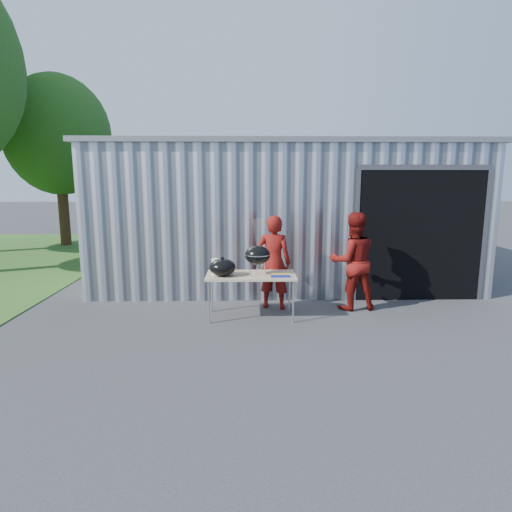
{
  "coord_description": "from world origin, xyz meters",
  "views": [
    {
      "loc": [
        -0.04,
        -6.35,
        2.32
      ],
      "look_at": [
        0.13,
        0.76,
        1.05
      ],
      "focal_mm": 30.0,
      "sensor_mm": 36.0,
      "label": 1
    }
  ],
  "objects_px": {
    "person_cook": "(274,262)",
    "person_bystander": "(353,261)",
    "folding_table": "(251,277)",
    "kettle_grill": "(257,250)"
  },
  "relations": [
    {
      "from": "kettle_grill",
      "to": "folding_table",
      "type": "bearing_deg",
      "value": 160.18
    },
    {
      "from": "person_cook",
      "to": "person_bystander",
      "type": "height_order",
      "value": "person_bystander"
    },
    {
      "from": "folding_table",
      "to": "person_cook",
      "type": "relative_size",
      "value": 0.88
    },
    {
      "from": "folding_table",
      "to": "person_cook",
      "type": "height_order",
      "value": "person_cook"
    },
    {
      "from": "folding_table",
      "to": "kettle_grill",
      "type": "distance_m",
      "value": 0.48
    },
    {
      "from": "kettle_grill",
      "to": "person_cook",
      "type": "relative_size",
      "value": 0.55
    },
    {
      "from": "person_cook",
      "to": "person_bystander",
      "type": "relative_size",
      "value": 0.97
    },
    {
      "from": "folding_table",
      "to": "person_cook",
      "type": "bearing_deg",
      "value": 50.99
    },
    {
      "from": "kettle_grill",
      "to": "person_bystander",
      "type": "height_order",
      "value": "person_bystander"
    },
    {
      "from": "kettle_grill",
      "to": "person_cook",
      "type": "distance_m",
      "value": 0.71
    }
  ]
}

